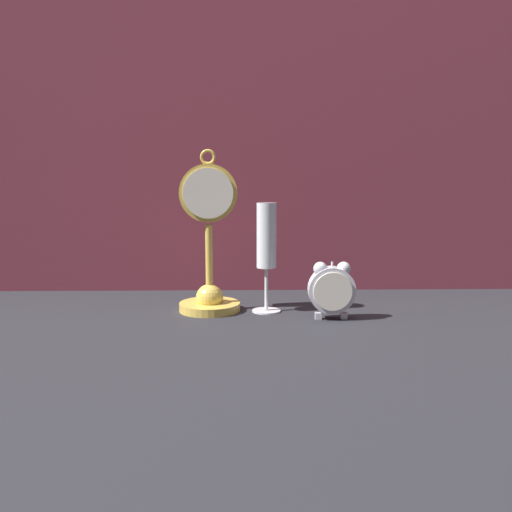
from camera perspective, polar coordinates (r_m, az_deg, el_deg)
The scene contains 5 objects.
ground_plane at distance 1.00m, azimuth 0.10°, elevation -7.17°, with size 4.00×4.00×0.00m, color #232328.
fabric_backdrop_drape at distance 1.29m, azimuth -0.23°, elevation 11.37°, with size 1.66×0.01×0.67m, color brown.
pocket_watch_on_stand at distance 1.10m, azimuth -4.71°, elevation -0.28°, with size 0.12×0.12×0.31m.
alarm_clock_twin_bell at distance 1.05m, azimuth 7.58°, elevation -3.16°, with size 0.09×0.03×0.11m.
champagne_flute at distance 1.09m, azimuth 1.06°, elevation 1.17°, with size 0.06×0.06×0.21m.
Camera 1 is at (-0.02, -0.97, 0.27)m, focal length 40.00 mm.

